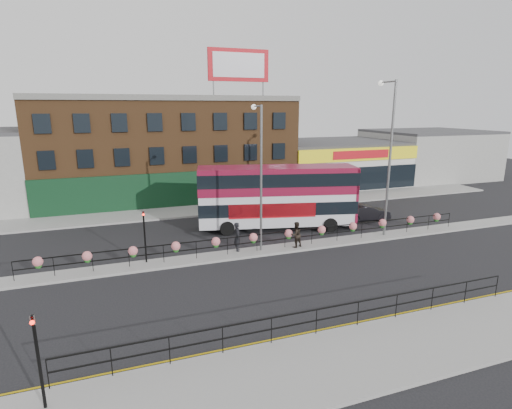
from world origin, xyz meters
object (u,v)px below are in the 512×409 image
object	(u,v)px
pedestrian_a	(238,237)
lamp_column_east	(388,146)
lamp_column_west	(260,166)
pedestrian_b	(296,235)
car	(365,213)
double_decker_bus	(278,191)

from	to	relation	value
pedestrian_a	lamp_column_east	size ratio (longest dim) A/B	0.17
lamp_column_west	lamp_column_east	size ratio (longest dim) A/B	0.85
pedestrian_b	lamp_column_west	bearing A→B (deg)	-24.00
car	lamp_column_east	size ratio (longest dim) A/B	0.38
double_decker_bus	car	distance (m)	8.20
car	lamp_column_east	distance (m)	7.25
lamp_column_west	lamp_column_east	distance (m)	9.74
pedestrian_b	pedestrian_a	bearing A→B (deg)	-22.92
car	lamp_column_west	size ratio (longest dim) A/B	0.45
car	pedestrian_a	xyz separation A→B (m)	(-12.38, -3.73, 0.43)
pedestrian_b	lamp_column_east	distance (m)	9.23
car	pedestrian_b	xyz separation A→B (m)	(-8.49, -4.39, 0.34)
pedestrian_b	lamp_column_east	bearing A→B (deg)	170.63
pedestrian_b	lamp_column_east	world-z (taller)	lamp_column_east
pedestrian_b	double_decker_bus	bearing A→B (deg)	-110.94
double_decker_bus	lamp_column_east	bearing A→B (deg)	-32.86
pedestrian_a	pedestrian_b	world-z (taller)	pedestrian_a
lamp_column_west	pedestrian_a	bearing A→B (deg)	172.20
lamp_column_east	pedestrian_a	bearing A→B (deg)	179.20
lamp_column_east	pedestrian_b	bearing A→B (deg)	-176.06
lamp_column_east	lamp_column_west	bearing A→B (deg)	-179.73
car	lamp_column_east	xyz separation A→B (m)	(-1.22, -3.89, 6.00)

